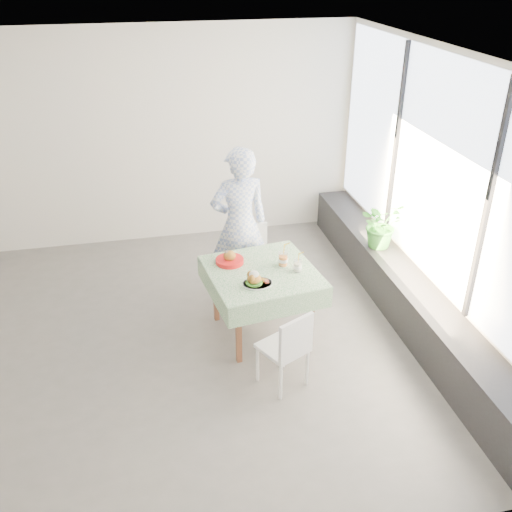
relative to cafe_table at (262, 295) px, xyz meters
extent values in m
plane|color=#585654|center=(-1.22, 0.00, -0.46)|extent=(6.00, 6.00, 0.00)
plane|color=white|center=(-1.22, 0.00, 2.34)|extent=(6.00, 6.00, 0.00)
cube|color=silver|center=(-1.22, 2.50, 0.94)|extent=(6.00, 0.02, 2.80)
cube|color=silver|center=(-1.22, -2.50, 0.94)|extent=(6.00, 0.02, 2.80)
cube|color=silver|center=(1.78, 0.00, 0.94)|extent=(0.02, 5.00, 2.80)
cube|color=#D1E0F9|center=(1.75, 0.00, 1.19)|extent=(0.01, 4.80, 2.18)
cube|color=black|center=(1.58, 0.00, -0.21)|extent=(0.40, 4.80, 0.50)
cube|color=brown|center=(0.00, 0.00, 0.25)|extent=(1.01, 1.01, 0.04)
cube|color=silver|center=(0.00, 0.00, 0.28)|extent=(1.17, 1.17, 0.01)
cube|color=white|center=(0.03, 0.66, -0.02)|extent=(0.44, 0.44, 0.04)
cube|color=white|center=(0.04, 0.84, 0.20)|extent=(0.41, 0.07, 0.41)
cube|color=white|center=(0.01, -0.81, -0.06)|extent=(0.51, 0.51, 0.04)
cube|color=white|center=(0.08, -0.97, 0.15)|extent=(0.35, 0.20, 0.38)
imported|color=#869DD6|center=(-0.07, 0.80, 0.43)|extent=(0.68, 0.49, 1.77)
cylinder|color=white|center=(-0.10, -0.25, 0.29)|extent=(0.29, 0.29, 0.02)
cylinder|color=#225916|center=(-0.13, -0.25, 0.30)|extent=(0.16, 0.16, 0.02)
ellipsoid|color=#9F6B26|center=(-0.13, -0.25, 0.35)|extent=(0.13, 0.12, 0.10)
ellipsoid|color=white|center=(-0.13, -0.25, 0.40)|extent=(0.10, 0.09, 0.07)
cylinder|color=#A72410|center=(-0.01, -0.26, 0.31)|extent=(0.05, 0.05, 0.03)
cylinder|color=white|center=(0.23, 0.06, 0.35)|extent=(0.10, 0.10, 0.14)
cylinder|color=orange|center=(0.23, 0.06, 0.33)|extent=(0.09, 0.09, 0.10)
cylinder|color=white|center=(0.23, 0.06, 0.42)|extent=(0.10, 0.10, 0.01)
cylinder|color=yellow|center=(0.24, 0.06, 0.47)|extent=(0.01, 0.04, 0.19)
cylinder|color=white|center=(0.34, -0.08, 0.34)|extent=(0.08, 0.08, 0.12)
cylinder|color=beige|center=(0.34, -0.08, 0.33)|extent=(0.07, 0.07, 0.09)
cylinder|color=white|center=(0.34, -0.08, 0.40)|extent=(0.09, 0.09, 0.01)
cylinder|color=yellow|center=(0.35, -0.08, 0.44)|extent=(0.01, 0.03, 0.16)
cylinder|color=red|center=(-0.29, 0.23, 0.30)|extent=(0.29, 0.29, 0.05)
cylinder|color=white|center=(-0.29, 0.23, 0.32)|extent=(0.24, 0.24, 0.02)
ellipsoid|color=#9F6B26|center=(-0.29, 0.23, 0.36)|extent=(0.13, 0.12, 0.11)
imported|color=#307727|center=(1.57, 0.69, 0.32)|extent=(0.61, 0.56, 0.55)
camera|label=1|loc=(-1.11, -4.78, 3.11)|focal=40.00mm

